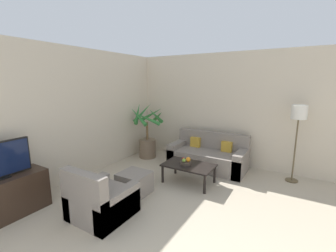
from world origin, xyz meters
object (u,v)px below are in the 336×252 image
Objects in this scene: floor_lamp at (299,118)px; armchair at (101,201)px; ottoman at (135,183)px; orange_fruit at (188,159)px; sofa_loveseat at (208,156)px; fruit_bowl at (186,163)px; apple_green at (184,160)px; potted_palm at (147,138)px; apple_red at (183,159)px; coffee_table at (189,167)px.

floor_lamp is 3.93m from armchair.
orange_fruit is at bearing 54.47° from ottoman.
sofa_loveseat is 1.00m from orange_fruit.
apple_green is (-0.02, -0.05, 0.07)m from fruit_bowl.
potted_palm is at bearing 119.25° from ottoman.
floor_lamp is at bearing 31.02° from apple_red.
ottoman is (-0.04, 0.84, -0.06)m from armchair.
armchair reaches higher than fruit_bowl.
potted_palm reaches higher than apple_red.
apple_green reaches higher than fruit_bowl.
apple_green is 0.15× the size of ottoman.
sofa_loveseat is 2.06m from floor_lamp.
apple_green is 1.06m from ottoman.
coffee_table is 0.19m from apple_red.
sofa_loveseat is 2.00m from ottoman.
fruit_bowl reaches higher than coffee_table.
floor_lamp is 23.84× the size of apple_red.
orange_fruit is at bearing -2.26° from apple_red.
potted_palm is 1.81m from fruit_bowl.
floor_lamp reaches higher than ottoman.
apple_green is 0.85× the size of orange_fruit.
fruit_bowl is at bearing -153.21° from orange_fruit.
potted_palm is 18.69× the size of apple_green.
potted_palm is 3.54m from floor_lamp.
fruit_bowl is at bearing -147.47° from floor_lamp.
sofa_loveseat reaches higher than armchair.
orange_fruit is at bearing -176.42° from coffee_table.
apple_red is (1.51, -0.85, -0.07)m from potted_palm.
sofa_loveseat reaches higher than apple_red.
apple_red is 0.11m from orange_fruit.
ottoman is at bearing -139.96° from floor_lamp.
potted_palm reaches higher than ottoman.
apple_green reaches higher than ottoman.
armchair is (-0.60, -1.75, -0.23)m from orange_fruit.
coffee_table is at bearing 42.54° from apple_green.
fruit_bowl is (-0.09, -1.00, 0.14)m from sofa_loveseat.
sofa_loveseat is 19.11× the size of orange_fruit.
orange_fruit is 0.11× the size of armchair.
fruit_bowl is (1.58, -0.87, -0.13)m from potted_palm.
ottoman is (-0.60, -0.88, -0.22)m from fruit_bowl.
sofa_loveseat is at bearing 87.40° from orange_fruit.
armchair is (-2.42, -2.91, -1.06)m from floor_lamp.
coffee_table is 1.13m from ottoman.
orange_fruit is at bearing 70.90° from armchair.
sofa_loveseat is at bearing 4.41° from potted_palm.
fruit_bowl is 2.45× the size of orange_fruit.
potted_palm reaches higher than armchair.
potted_palm reaches higher than sofa_loveseat.
fruit_bowl is at bearing 67.94° from apple_green.
floor_lamp is 1.58× the size of coffee_table.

